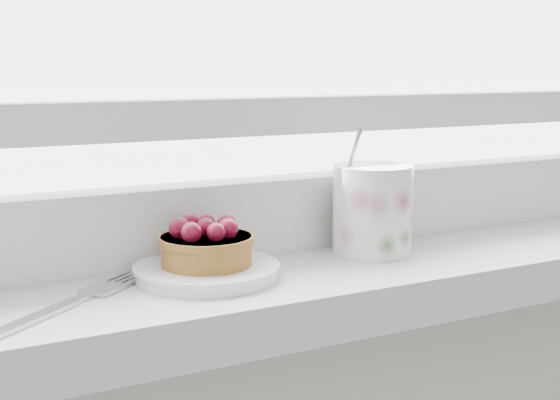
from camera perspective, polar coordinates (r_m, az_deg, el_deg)
saucer at (r=0.66m, az=-5.38°, el=-5.23°), size 0.12×0.12×0.01m
raspberry_tart at (r=0.66m, az=-5.44°, el=-3.25°), size 0.08×0.08×0.04m
floral_mug at (r=0.75m, az=6.90°, el=-0.54°), size 0.12×0.10×0.12m
fork at (r=0.60m, az=-15.96°, el=-7.63°), size 0.18×0.14×0.00m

